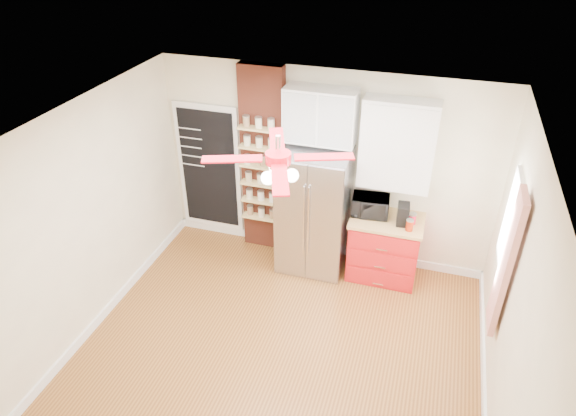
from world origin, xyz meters
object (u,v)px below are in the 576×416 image
(fridge, at_px, (314,211))
(toaster_oven, at_px, (370,206))
(red_cabinet, at_px, (384,248))
(canister_left, at_px, (409,226))
(pantry_jar_oats, at_px, (247,160))
(coffee_maker, at_px, (403,214))
(ceiling_fan, at_px, (278,159))

(fridge, relative_size, toaster_oven, 3.69)
(fridge, height_order, red_cabinet, fridge)
(canister_left, bearing_deg, pantry_jar_oats, 173.39)
(coffee_maker, bearing_deg, ceiling_fan, -129.34)
(fridge, bearing_deg, pantry_jar_oats, 171.98)
(toaster_oven, distance_m, pantry_jar_oats, 1.75)
(pantry_jar_oats, bearing_deg, red_cabinet, -2.58)
(toaster_oven, xyz_separation_m, coffee_maker, (0.43, -0.10, 0.01))
(ceiling_fan, distance_m, pantry_jar_oats, 2.27)
(canister_left, relative_size, pantry_jar_oats, 1.18)
(red_cabinet, xyz_separation_m, pantry_jar_oats, (-1.95, 0.09, 0.98))
(coffee_maker, height_order, pantry_jar_oats, pantry_jar_oats)
(red_cabinet, xyz_separation_m, toaster_oven, (-0.24, 0.06, 0.58))
(red_cabinet, bearing_deg, pantry_jar_oats, 177.42)
(canister_left, distance_m, pantry_jar_oats, 2.30)
(toaster_oven, bearing_deg, fridge, -177.58)
(fridge, height_order, pantry_jar_oats, fridge)
(fridge, relative_size, coffee_maker, 6.28)
(fridge, distance_m, coffee_maker, 1.17)
(ceiling_fan, distance_m, toaster_oven, 2.33)
(red_cabinet, bearing_deg, toaster_oven, 166.71)
(fridge, relative_size, ceiling_fan, 1.25)
(fridge, xyz_separation_m, canister_left, (1.26, -0.12, 0.09))
(fridge, bearing_deg, red_cabinet, 2.95)
(red_cabinet, bearing_deg, ceiling_fan, -118.71)
(fridge, bearing_deg, canister_left, -5.51)
(ceiling_fan, bearing_deg, toaster_oven, 68.74)
(ceiling_fan, xyz_separation_m, pantry_jar_oats, (-1.03, 1.77, -0.99))
(toaster_oven, xyz_separation_m, canister_left, (0.53, -0.23, -0.06))
(ceiling_fan, xyz_separation_m, canister_left, (1.21, 1.51, -1.45))
(fridge, relative_size, canister_left, 12.54)
(fridge, xyz_separation_m, coffee_maker, (1.16, 0.01, 0.16))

